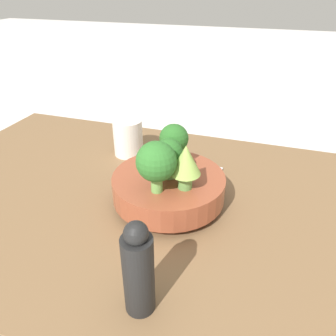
% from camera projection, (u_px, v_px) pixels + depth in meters
% --- Properties ---
extents(ground_plane, '(6.00, 6.00, 0.00)m').
position_uv_depth(ground_plane, '(176.00, 223.00, 0.66)').
color(ground_plane, silver).
extents(table, '(1.16, 0.65, 0.05)m').
position_uv_depth(table, '(176.00, 213.00, 0.65)').
color(table, brown).
rests_on(table, ground_plane).
extents(bowl, '(0.21, 0.21, 0.06)m').
position_uv_depth(bowl, '(168.00, 188.00, 0.62)').
color(bowl, brown).
rests_on(bowl, table).
extents(romanesco_piece_far, '(0.05, 0.05, 0.08)m').
position_uv_depth(romanesco_piece_far, '(186.00, 162.00, 0.55)').
color(romanesco_piece_far, '#609347').
rests_on(romanesco_piece_far, bowl).
extents(broccoli_floret_back, '(0.07, 0.07, 0.09)m').
position_uv_depth(broccoli_floret_back, '(156.00, 162.00, 0.54)').
color(broccoli_floret_back, '#6BA34C').
rests_on(broccoli_floret_back, bowl).
extents(broccoli_floret_front, '(0.06, 0.06, 0.08)m').
position_uv_depth(broccoli_floret_front, '(174.00, 139.00, 0.62)').
color(broccoli_floret_front, '#7AB256').
rests_on(broccoli_floret_front, bowl).
extents(broccoli_floret_center, '(0.05, 0.05, 0.08)m').
position_uv_depth(broccoli_floret_center, '(168.00, 156.00, 0.58)').
color(broccoli_floret_center, '#7AB256').
rests_on(broccoli_floret_center, bowl).
extents(cup, '(0.07, 0.07, 0.09)m').
position_uv_depth(cup, '(128.00, 137.00, 0.79)').
color(cup, silver).
rests_on(cup, table).
extents(pepper_mill, '(0.04, 0.04, 0.14)m').
position_uv_depth(pepper_mill, '(138.00, 270.00, 0.40)').
color(pepper_mill, black).
rests_on(pepper_mill, table).
extents(fork, '(0.17, 0.04, 0.01)m').
position_uv_depth(fork, '(189.00, 162.00, 0.77)').
color(fork, silver).
rests_on(fork, table).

